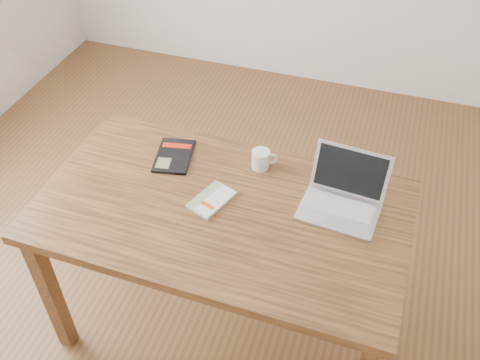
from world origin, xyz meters
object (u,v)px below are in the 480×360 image
(white_guidebook, at_px, (212,200))
(black_guidebook, at_px, (174,156))
(coffee_mug, at_px, (261,159))
(desk, at_px, (223,224))
(laptop, at_px, (343,197))

(white_guidebook, height_order, black_guidebook, white_guidebook)
(black_guidebook, relative_size, coffee_mug, 2.33)
(desk, bearing_deg, laptop, 20.78)
(white_guidebook, distance_m, black_guidebook, 0.31)
(white_guidebook, height_order, laptop, laptop)
(laptop, relative_size, coffee_mug, 2.99)
(desk, distance_m, coffee_mug, 0.31)
(desk, height_order, coffee_mug, coffee_mug)
(desk, relative_size, black_guidebook, 5.84)
(desk, xyz_separation_m, laptop, (0.42, 0.15, 0.13))
(coffee_mug, bearing_deg, black_guidebook, 167.79)
(laptop, bearing_deg, white_guidebook, -159.17)
(black_guidebook, bearing_deg, coffee_mug, -2.58)
(coffee_mug, bearing_deg, desk, -125.84)
(laptop, bearing_deg, desk, -155.17)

